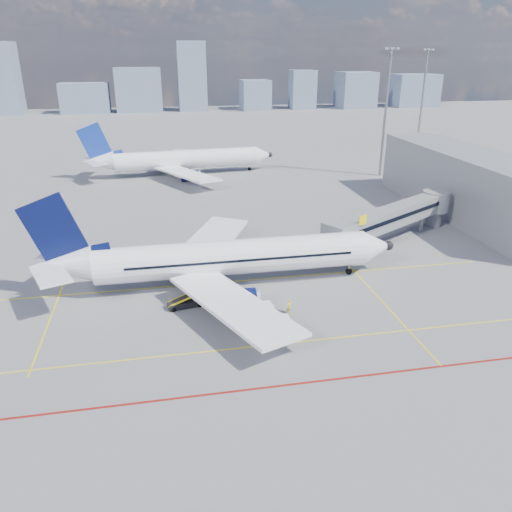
{
  "coord_description": "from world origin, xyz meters",
  "views": [
    {
      "loc": [
        -8.12,
        -43.75,
        24.57
      ],
      "look_at": [
        1.39,
        5.52,
        4.0
      ],
      "focal_mm": 35.0,
      "sensor_mm": 36.0,
      "label": 1
    }
  ],
  "objects_px": {
    "main_aircraft": "(219,259)",
    "second_aircraft": "(179,160)",
    "baggage_tug": "(278,319)",
    "belt_loader": "(187,302)",
    "cargo_dolly": "(256,314)",
    "ramp_worker": "(289,306)"
  },
  "relations": [
    {
      "from": "ramp_worker",
      "to": "cargo_dolly",
      "type": "bearing_deg",
      "value": 148.34
    },
    {
      "from": "cargo_dolly",
      "to": "belt_loader",
      "type": "height_order",
      "value": "belt_loader"
    },
    {
      "from": "belt_loader",
      "to": "baggage_tug",
      "type": "bearing_deg",
      "value": -42.72
    },
    {
      "from": "cargo_dolly",
      "to": "ramp_worker",
      "type": "xyz_separation_m",
      "value": [
        3.69,
        1.49,
        -0.31
      ]
    },
    {
      "from": "second_aircraft",
      "to": "baggage_tug",
      "type": "height_order",
      "value": "second_aircraft"
    },
    {
      "from": "second_aircraft",
      "to": "ramp_worker",
      "type": "bearing_deg",
      "value": -87.92
    },
    {
      "from": "baggage_tug",
      "to": "cargo_dolly",
      "type": "relative_size",
      "value": 0.5
    },
    {
      "from": "baggage_tug",
      "to": "ramp_worker",
      "type": "xyz_separation_m",
      "value": [
        1.59,
        1.99,
        0.13
      ]
    },
    {
      "from": "baggage_tug",
      "to": "ramp_worker",
      "type": "distance_m",
      "value": 2.55
    },
    {
      "from": "belt_loader",
      "to": "cargo_dolly",
      "type": "bearing_deg",
      "value": -47.73
    },
    {
      "from": "cargo_dolly",
      "to": "ramp_worker",
      "type": "bearing_deg",
      "value": 11.44
    },
    {
      "from": "belt_loader",
      "to": "main_aircraft",
      "type": "bearing_deg",
      "value": 37.92
    },
    {
      "from": "main_aircraft",
      "to": "second_aircraft",
      "type": "height_order",
      "value": "main_aircraft"
    },
    {
      "from": "belt_loader",
      "to": "ramp_worker",
      "type": "relative_size",
      "value": 3.46
    },
    {
      "from": "main_aircraft",
      "to": "second_aircraft",
      "type": "distance_m",
      "value": 56.24
    },
    {
      "from": "second_aircraft",
      "to": "ramp_worker",
      "type": "distance_m",
      "value": 64.65
    },
    {
      "from": "second_aircraft",
      "to": "baggage_tug",
      "type": "distance_m",
      "value": 66.46
    },
    {
      "from": "baggage_tug",
      "to": "ramp_worker",
      "type": "height_order",
      "value": "ramp_worker"
    },
    {
      "from": "second_aircraft",
      "to": "ramp_worker",
      "type": "xyz_separation_m",
      "value": [
        7.71,
        -64.14,
        -2.46
      ]
    },
    {
      "from": "cargo_dolly",
      "to": "belt_loader",
      "type": "relative_size",
      "value": 0.72
    },
    {
      "from": "baggage_tug",
      "to": "cargo_dolly",
      "type": "height_order",
      "value": "cargo_dolly"
    },
    {
      "from": "main_aircraft",
      "to": "belt_loader",
      "type": "height_order",
      "value": "main_aircraft"
    }
  ]
}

